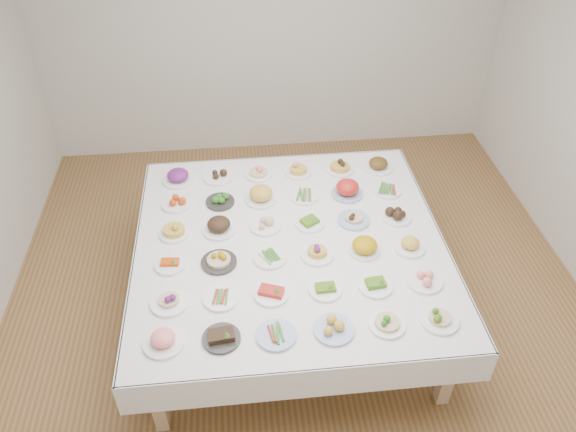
{
  "coord_description": "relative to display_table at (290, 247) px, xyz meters",
  "views": [
    {
      "loc": [
        -0.44,
        -3.29,
        3.65
      ],
      "look_at": [
        -0.08,
        0.06,
        0.88
      ],
      "focal_mm": 35.0,
      "sensor_mm": 36.0,
      "label": 1
    }
  ],
  "objects": [
    {
      "name": "dish_35",
      "position": [
        0.9,
        0.89,
        0.13
      ],
      "size": [
        0.26,
        0.26,
        0.15
      ],
      "color": "white",
      "rests_on": "display_table"
    },
    {
      "name": "dish_3",
      "position": [
        0.19,
        -0.9,
        0.12
      ],
      "size": [
        0.27,
        0.27,
        0.12
      ],
      "color": "#4C66B2",
      "rests_on": "display_table"
    },
    {
      "name": "dish_23",
      "position": [
        0.89,
        0.18,
        0.11
      ],
      "size": [
        0.23,
        0.23,
        0.11
      ],
      "color": "white",
      "rests_on": "display_table"
    },
    {
      "name": "dish_14",
      "position": [
        -0.17,
        -0.18,
        0.08
      ],
      "size": [
        0.24,
        0.24,
        0.05
      ],
      "color": "white",
      "rests_on": "display_table"
    },
    {
      "name": "dish_4",
      "position": [
        0.54,
        -0.89,
        0.12
      ],
      "size": [
        0.24,
        0.24,
        0.13
      ],
      "color": "white",
      "rests_on": "display_table"
    },
    {
      "name": "dish_13",
      "position": [
        -0.55,
        -0.19,
        0.13
      ],
      "size": [
        0.26,
        0.26,
        0.15
      ],
      "color": "#2B2926",
      "rests_on": "display_table"
    },
    {
      "name": "dish_22",
      "position": [
        0.53,
        0.18,
        0.12
      ],
      "size": [
        0.25,
        0.25,
        0.13
      ],
      "color": "#4C66B2",
      "rests_on": "display_table"
    },
    {
      "name": "dish_30",
      "position": [
        -0.89,
        0.89,
        0.14
      ],
      "size": [
        0.27,
        0.27,
        0.16
      ],
      "color": "white",
      "rests_on": "display_table"
    },
    {
      "name": "dish_29",
      "position": [
        0.9,
        0.54,
        0.09
      ],
      "size": [
        0.24,
        0.23,
        0.06
      ],
      "color": "white",
      "rests_on": "display_table"
    },
    {
      "name": "dish_8",
      "position": [
        -0.19,
        -0.54,
        0.11
      ],
      "size": [
        0.24,
        0.24,
        0.11
      ],
      "color": "white",
      "rests_on": "display_table"
    },
    {
      "name": "dish_32",
      "position": [
        -0.18,
        0.9,
        0.13
      ],
      "size": [
        0.25,
        0.25,
        0.14
      ],
      "color": "white",
      "rests_on": "display_table"
    },
    {
      "name": "dish_6",
      "position": [
        -0.89,
        -0.55,
        0.13
      ],
      "size": [
        0.26,
        0.26,
        0.15
      ],
      "color": "white",
      "rests_on": "display_table"
    },
    {
      "name": "dish_20",
      "position": [
        -0.18,
        0.19,
        0.11
      ],
      "size": [
        0.24,
        0.24,
        0.11
      ],
      "color": "white",
      "rests_on": "display_table"
    },
    {
      "name": "dish_33",
      "position": [
        0.17,
        0.89,
        0.13
      ],
      "size": [
        0.23,
        0.23,
        0.14
      ],
      "color": "white",
      "rests_on": "display_table"
    },
    {
      "name": "dish_2",
      "position": [
        -0.19,
        -0.9,
        0.09
      ],
      "size": [
        0.26,
        0.26,
        0.06
      ],
      "color": "#4C66B2",
      "rests_on": "display_table"
    },
    {
      "name": "dish_34",
      "position": [
        0.55,
        0.89,
        0.13
      ],
      "size": [
        0.23,
        0.23,
        0.14
      ],
      "color": "white",
      "rests_on": "display_table"
    },
    {
      "name": "dish_9",
      "position": [
        0.19,
        -0.54,
        0.1
      ],
      "size": [
        0.23,
        0.23,
        0.1
      ],
      "color": "white",
      "rests_on": "display_table"
    },
    {
      "name": "dish_26",
      "position": [
        -0.19,
        0.53,
        0.14
      ],
      "size": [
        0.26,
        0.26,
        0.16
      ],
      "color": "white",
      "rests_on": "display_table"
    },
    {
      "name": "dish_16",
      "position": [
        0.54,
        -0.18,
        0.13
      ],
      "size": [
        0.23,
        0.23,
        0.14
      ],
      "color": "white",
      "rests_on": "display_table"
    },
    {
      "name": "dish_12",
      "position": [
        -0.9,
        -0.17,
        0.1
      ],
      "size": [
        0.23,
        0.23,
        0.09
      ],
      "color": "white",
      "rests_on": "display_table"
    },
    {
      "name": "dish_0",
      "position": [
        -0.9,
        -0.89,
        0.13
      ],
      "size": [
        0.26,
        0.26,
        0.15
      ],
      "color": "white",
      "rests_on": "display_table"
    },
    {
      "name": "dish_27",
      "position": [
        0.18,
        0.54,
        0.09
      ],
      "size": [
        0.24,
        0.24,
        0.06
      ],
      "color": "white",
      "rests_on": "display_table"
    },
    {
      "name": "dish_5",
      "position": [
        0.9,
        -0.89,
        0.13
      ],
      "size": [
        0.25,
        0.25,
        0.15
      ],
      "color": "white",
      "rests_on": "display_table"
    },
    {
      "name": "dish_21",
      "position": [
        0.18,
        0.18,
        0.1
      ],
      "size": [
        0.23,
        0.23,
        0.1
      ],
      "color": "white",
      "rests_on": "display_table"
    },
    {
      "name": "dish_7",
      "position": [
        -0.54,
        -0.55,
        0.08
      ],
      "size": [
        0.24,
        0.24,
        0.05
      ],
      "color": "white",
      "rests_on": "display_table"
    },
    {
      "name": "dish_24",
      "position": [
        -0.89,
        0.55,
        0.12
      ],
      "size": [
        0.24,
        0.24,
        0.11
      ],
      "color": "white",
      "rests_on": "display_table"
    },
    {
      "name": "dish_11",
      "position": [
        0.9,
        -0.53,
        0.11
      ],
      "size": [
        0.26,
        0.26,
        0.11
      ],
      "color": "white",
      "rests_on": "display_table"
    },
    {
      "name": "dish_25",
      "position": [
        -0.53,
        0.54,
        0.11
      ],
      "size": [
        0.24,
        0.24,
        0.1
      ],
      "color": "#2B2926",
      "rests_on": "display_table"
    },
    {
      "name": "dish_19",
      "position": [
        -0.54,
        0.18,
        0.13
      ],
      "size": [
        0.26,
        0.26,
        0.15
      ],
      "color": "white",
      "rests_on": "display_table"
    },
    {
      "name": "dish_15",
      "position": [
        0.18,
        -0.19,
        0.12
      ],
      "size": [
        0.24,
        0.24,
        0.13
      ],
      "color": "white",
      "rests_on": "display_table"
    },
    {
      "name": "room_envelope",
      "position": [
        0.08,
        0.09,
        1.14
      ],
      "size": [
        5.02,
        5.02,
        2.81
      ],
      "color": "#90613C",
      "rests_on": "ground"
    },
    {
      "name": "dish_10",
      "position": [
        0.54,
        -0.54,
        0.1
      ],
      "size": [
        0.24,
        0.24,
        0.1
      ],
      "color": "white",
      "rests_on": "display_table"
    },
    {
      "name": "dish_1",
      "position": [
        -0.54,
        -0.89,
        0.11
      ],
      "size": [
        0.24,
        0.24,
        0.11
      ],
      "color": "#2B2926",
      "rests_on": "display_table"
    },
    {
      "name": "display_table",
      "position": [
        0.0,
        0.0,
        0.0
      ],
      "size": [
        2.39,
        2.39,
        0.75
      ],
      "color": "white",
      "rests_on": "ground"
    },
    {
      "name": "dish_17",
      "position": [
        0.89,
        -0.18,
        0.12
      ],
      "size": [
        0.23,
        0.23,
        0.12
      ],
      "color": "white",
      "rests_on": "display_table"
    },
    {
      "name": "dish_18",
      "position": [
        -0.89,
        0.17,
        0.12
      ],
      "size": [
        0.23,
        0.23,
        0.13
      ],
      "color": "white",
      "rests_on": "display_table"
    },
    {
      "name": "dish_31",
      "position": [
        -0.54,
        0.89,
        0.11
      ],
      "size": [
        0.25,
        0.25,
        0.11
      ],
      "color": "white",
      "rests_on": "display_table"
    },
    {
      "name": "dish_28",
      "position": [
        0.55,
        0.54,
        0.15
      ],
      "size": [
        0.31,
        0.31,
        0.17
      ],
      "color": "#4C66B2",
      "rests_on": "display_table"
    }
  ]
}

